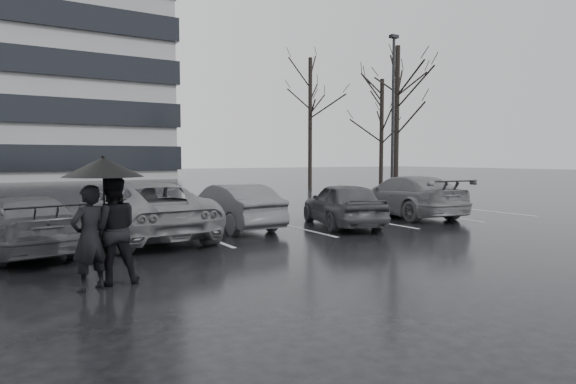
# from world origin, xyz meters

# --- Properties ---
(ground) EXTENTS (160.00, 160.00, 0.00)m
(ground) POSITION_xyz_m (0.00, 0.00, 0.00)
(ground) COLOR black
(ground) RESTS_ON ground
(car_main) EXTENTS (2.51, 4.02, 1.28)m
(car_main) POSITION_xyz_m (1.92, 1.56, 0.64)
(car_main) COLOR black
(car_main) RESTS_ON ground
(car_west_a) EXTENTS (1.56, 3.87, 1.25)m
(car_west_a) POSITION_xyz_m (-1.03, 2.74, 0.62)
(car_west_a) COLOR #2E2E31
(car_west_a) RESTS_ON ground
(car_west_b) EXTENTS (2.57, 5.11, 1.39)m
(car_west_b) POSITION_xyz_m (-3.57, 2.34, 0.69)
(car_west_b) COLOR #4C4B4E
(car_west_b) RESTS_ON ground
(car_west_c) EXTENTS (2.44, 4.35, 1.19)m
(car_west_c) POSITION_xyz_m (-6.22, 1.73, 0.59)
(car_west_c) COLOR black
(car_west_c) RESTS_ON ground
(car_east) EXTENTS (2.49, 4.93, 1.37)m
(car_east) POSITION_xyz_m (5.19, 2.34, 0.69)
(car_east) COLOR #4C4B4E
(car_east) RESTS_ON ground
(pedestrian_left) EXTENTS (0.68, 0.58, 1.57)m
(pedestrian_left) POSITION_xyz_m (-5.44, -1.99, 0.78)
(pedestrian_left) COLOR black
(pedestrian_left) RESTS_ON ground
(pedestrian_right) EXTENTS (0.88, 0.71, 1.70)m
(pedestrian_right) POSITION_xyz_m (-5.08, -1.76, 0.85)
(pedestrian_right) COLOR black
(pedestrian_right) RESTS_ON ground
(umbrella) EXTENTS (1.18, 1.18, 2.01)m
(umbrella) POSITION_xyz_m (-5.20, -1.87, 1.83)
(umbrella) COLOR black
(umbrella) RESTS_ON ground
(lamp_post) EXTENTS (0.44, 0.44, 8.07)m
(lamp_post) POSITION_xyz_m (10.44, 8.64, 3.69)
(lamp_post) COLOR gray
(lamp_post) RESTS_ON ground
(stall_stripes) EXTENTS (19.72, 5.00, 0.00)m
(stall_stripes) POSITION_xyz_m (-0.80, 2.50, 0.00)
(stall_stripes) COLOR #B8B8BB
(stall_stripes) RESTS_ON ground
(tree_east) EXTENTS (0.26, 0.26, 8.00)m
(tree_east) POSITION_xyz_m (12.00, 10.00, 4.00)
(tree_east) COLOR black
(tree_east) RESTS_ON ground
(tree_ne) EXTENTS (0.26, 0.26, 7.00)m
(tree_ne) POSITION_xyz_m (14.50, 14.00, 3.50)
(tree_ne) COLOR black
(tree_ne) RESTS_ON ground
(tree_north) EXTENTS (0.26, 0.26, 8.50)m
(tree_north) POSITION_xyz_m (11.00, 17.00, 4.25)
(tree_north) COLOR black
(tree_north) RESTS_ON ground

